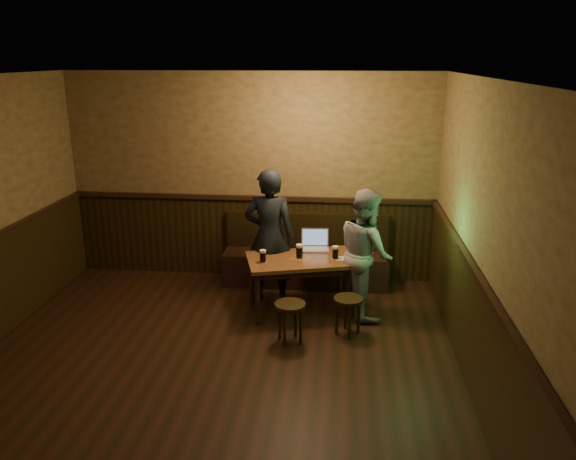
{
  "coord_description": "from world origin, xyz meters",
  "views": [
    {
      "loc": [
        1.25,
        -4.38,
        2.99
      ],
      "look_at": [
        0.63,
        1.77,
        1.06
      ],
      "focal_mm": 35.0,
      "sensor_mm": 36.0,
      "label": 1
    }
  ],
  "objects_px": {
    "person_suit": "(270,237)",
    "laptop": "(315,244)",
    "stool_right": "(348,305)",
    "pint_right": "(335,252)",
    "stool_left": "(290,311)",
    "pint_left": "(263,256)",
    "pint_mid": "(299,251)",
    "pub_table": "(301,265)",
    "bench": "(306,261)",
    "person_grey": "(366,253)"
  },
  "relations": [
    {
      "from": "bench",
      "to": "pint_left",
      "type": "bearing_deg",
      "value": -112.23
    },
    {
      "from": "stool_right",
      "to": "pint_left",
      "type": "height_order",
      "value": "pint_left"
    },
    {
      "from": "pub_table",
      "to": "stool_right",
      "type": "xyz_separation_m",
      "value": [
        0.57,
        -0.55,
        -0.24
      ]
    },
    {
      "from": "stool_left",
      "to": "laptop",
      "type": "distance_m",
      "value": 1.23
    },
    {
      "from": "pint_right",
      "to": "laptop",
      "type": "bearing_deg",
      "value": 127.84
    },
    {
      "from": "stool_left",
      "to": "person_grey",
      "type": "relative_size",
      "value": 0.3
    },
    {
      "from": "person_suit",
      "to": "laptop",
      "type": "bearing_deg",
      "value": -168.06
    },
    {
      "from": "pint_left",
      "to": "pint_right",
      "type": "xyz_separation_m",
      "value": [
        0.84,
        0.21,
        0.0
      ]
    },
    {
      "from": "laptop",
      "to": "pint_right",
      "type": "bearing_deg",
      "value": -56.13
    },
    {
      "from": "pub_table",
      "to": "pint_right",
      "type": "height_order",
      "value": "pint_right"
    },
    {
      "from": "person_suit",
      "to": "person_grey",
      "type": "xyz_separation_m",
      "value": [
        1.17,
        -0.24,
        -0.09
      ]
    },
    {
      "from": "bench",
      "to": "pint_right",
      "type": "distance_m",
      "value": 1.04
    },
    {
      "from": "stool_left",
      "to": "pint_mid",
      "type": "bearing_deg",
      "value": 87.56
    },
    {
      "from": "pint_mid",
      "to": "pub_table",
      "type": "bearing_deg",
      "value": 15.76
    },
    {
      "from": "pub_table",
      "to": "stool_left",
      "type": "height_order",
      "value": "pub_table"
    },
    {
      "from": "stool_left",
      "to": "stool_right",
      "type": "height_order",
      "value": "stool_left"
    },
    {
      "from": "stool_left",
      "to": "person_grey",
      "type": "xyz_separation_m",
      "value": [
        0.81,
        0.81,
        0.41
      ]
    },
    {
      "from": "stool_left",
      "to": "pint_right",
      "type": "relative_size",
      "value": 2.9
    },
    {
      "from": "pub_table",
      "to": "laptop",
      "type": "relative_size",
      "value": 3.94
    },
    {
      "from": "bench",
      "to": "person_suit",
      "type": "height_order",
      "value": "person_suit"
    },
    {
      "from": "pint_left",
      "to": "bench",
      "type": "bearing_deg",
      "value": 67.77
    },
    {
      "from": "person_suit",
      "to": "person_grey",
      "type": "bearing_deg",
      "value": 169.87
    },
    {
      "from": "stool_right",
      "to": "person_suit",
      "type": "xyz_separation_m",
      "value": [
        -0.98,
        0.81,
        0.51
      ]
    },
    {
      "from": "laptop",
      "to": "pub_table",
      "type": "bearing_deg",
      "value": -116.12
    },
    {
      "from": "pint_left",
      "to": "person_grey",
      "type": "height_order",
      "value": "person_grey"
    },
    {
      "from": "stool_right",
      "to": "pint_right",
      "type": "xyz_separation_m",
      "value": [
        -0.16,
        0.58,
        0.41
      ]
    },
    {
      "from": "pint_right",
      "to": "laptop",
      "type": "height_order",
      "value": "laptop"
    },
    {
      "from": "stool_right",
      "to": "laptop",
      "type": "bearing_deg",
      "value": 114.83
    },
    {
      "from": "bench",
      "to": "person_grey",
      "type": "bearing_deg",
      "value": -48.59
    },
    {
      "from": "pint_mid",
      "to": "person_grey",
      "type": "bearing_deg",
      "value": 1.36
    },
    {
      "from": "stool_right",
      "to": "person_suit",
      "type": "relative_size",
      "value": 0.26
    },
    {
      "from": "stool_right",
      "to": "pint_left",
      "type": "distance_m",
      "value": 1.14
    },
    {
      "from": "pint_left",
      "to": "person_suit",
      "type": "height_order",
      "value": "person_suit"
    },
    {
      "from": "person_grey",
      "to": "bench",
      "type": "bearing_deg",
      "value": 21.4
    },
    {
      "from": "pint_mid",
      "to": "bench",
      "type": "bearing_deg",
      "value": 88.72
    },
    {
      "from": "stool_left",
      "to": "pint_left",
      "type": "relative_size",
      "value": 2.98
    },
    {
      "from": "stool_right",
      "to": "pint_mid",
      "type": "relative_size",
      "value": 2.52
    },
    {
      "from": "pub_table",
      "to": "laptop",
      "type": "distance_m",
      "value": 0.41
    },
    {
      "from": "stool_left",
      "to": "pint_mid",
      "type": "xyz_separation_m",
      "value": [
        0.03,
        0.79,
        0.4
      ]
    },
    {
      "from": "pub_table",
      "to": "person_grey",
      "type": "relative_size",
      "value": 0.92
    },
    {
      "from": "pub_table",
      "to": "pint_mid",
      "type": "relative_size",
      "value": 8.2
    },
    {
      "from": "pint_right",
      "to": "laptop",
      "type": "distance_m",
      "value": 0.42
    },
    {
      "from": "person_grey",
      "to": "pub_table",
      "type": "bearing_deg",
      "value": 70.97
    },
    {
      "from": "stool_left",
      "to": "pint_right",
      "type": "bearing_deg",
      "value": 60.89
    },
    {
      "from": "pint_left",
      "to": "pint_mid",
      "type": "height_order",
      "value": "pint_mid"
    },
    {
      "from": "pint_mid",
      "to": "person_suit",
      "type": "height_order",
      "value": "person_suit"
    },
    {
      "from": "pint_right",
      "to": "stool_right",
      "type": "bearing_deg",
      "value": -74.31
    },
    {
      "from": "person_grey",
      "to": "pint_left",
      "type": "bearing_deg",
      "value": 79.4
    },
    {
      "from": "stool_left",
      "to": "stool_right",
      "type": "relative_size",
      "value": 1.04
    },
    {
      "from": "bench",
      "to": "pint_left",
      "type": "xyz_separation_m",
      "value": [
        -0.43,
        -1.06,
        0.44
      ]
    }
  ]
}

